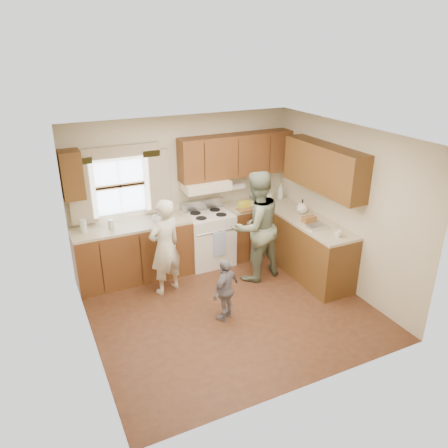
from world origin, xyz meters
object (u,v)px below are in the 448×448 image
woman_right (256,226)px  child (226,290)px  stove (208,238)px  woman_left (165,247)px

woman_right → child: bearing=32.6°
child → stove: bearing=-136.0°
woman_right → child: woman_right is taller
stove → child: bearing=-105.7°
woman_left → child: woman_left is taller
woman_right → child: 1.32m
stove → woman_right: bearing=-59.3°
woman_left → woman_right: woman_right is taller
stove → child: (-0.46, -1.62, -0.01)m
child → woman_right: bearing=-168.1°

